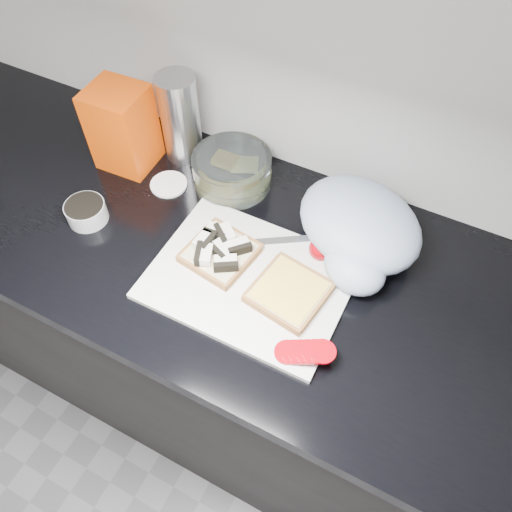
{
  "coord_description": "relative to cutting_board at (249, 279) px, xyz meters",
  "views": [
    {
      "loc": [
        0.4,
        0.64,
        1.76
      ],
      "look_at": [
        0.13,
        1.17,
        0.95
      ],
      "focal_mm": 35.0,
      "sensor_mm": 36.0,
      "label": 1
    }
  ],
  "objects": [
    {
      "name": "bread_right",
      "position": [
        0.09,
        -0.0,
        0.02
      ],
      "size": [
        0.16,
        0.16,
        0.02
      ],
      "rotation": [
        0.0,
        0.0,
        -0.15
      ],
      "color": "beige",
      "rests_on": "cutting_board"
    },
    {
      "name": "knife",
      "position": [
        0.09,
        0.16,
        0.01
      ],
      "size": [
        0.21,
        0.14,
        0.01
      ],
      "rotation": [
        0.0,
        0.0,
        0.57
      ],
      "color": "#B5B5BA",
      "rests_on": "cutting_board"
    },
    {
      "name": "bread_bag",
      "position": [
        -0.43,
        0.19,
        0.09
      ],
      "size": [
        0.13,
        0.12,
        0.2
      ],
      "primitive_type": "cube",
      "rotation": [
        0.0,
        0.0,
        0.04
      ],
      "color": "#F43804",
      "rests_on": "countertop"
    },
    {
      "name": "countertop",
      "position": [
        -0.13,
        0.06,
        -0.03
      ],
      "size": [
        3.5,
        0.64,
        0.04
      ],
      "primitive_type": "cube",
      "color": "black",
      "rests_on": "base_cabinet"
    },
    {
      "name": "tomato_slices",
      "position": [
        0.17,
        -0.11,
        0.02
      ],
      "size": [
        0.12,
        0.09,
        0.02
      ],
      "rotation": [
        0.0,
        0.0,
        -0.11
      ],
      "color": "#A6030D",
      "rests_on": "cutting_board"
    },
    {
      "name": "grocery_bag",
      "position": [
        0.16,
        0.18,
        0.05
      ],
      "size": [
        0.35,
        0.34,
        0.12
      ],
      "rotation": [
        0.0,
        0.0,
        -0.43
      ],
      "color": "#A7B4CE",
      "rests_on": "countertop"
    },
    {
      "name": "cutting_board",
      "position": [
        0.0,
        0.0,
        0.0
      ],
      "size": [
        0.4,
        0.3,
        0.01
      ],
      "primitive_type": "cube",
      "color": "silver",
      "rests_on": "countertop"
    },
    {
      "name": "base_cabinet",
      "position": [
        -0.13,
        0.06,
        -0.48
      ],
      "size": [
        3.5,
        0.6,
        0.86
      ],
      "primitive_type": "cube",
      "color": "black",
      "rests_on": "ground"
    },
    {
      "name": "glass_bowl",
      "position": [
        -0.17,
        0.24,
        0.03
      ],
      "size": [
        0.19,
        0.19,
        0.08
      ],
      "rotation": [
        0.0,
        0.0,
        0.04
      ],
      "color": "silver",
      "rests_on": "countertop"
    },
    {
      "name": "seed_tub",
      "position": [
        -0.4,
        -0.02,
        0.02
      ],
      "size": [
        0.09,
        0.09,
        0.05
      ],
      "color": "#AEB3B3",
      "rests_on": "countertop"
    },
    {
      "name": "bread_left",
      "position": [
        -0.08,
        0.02,
        0.02
      ],
      "size": [
        0.16,
        0.16,
        0.04
      ],
      "rotation": [
        0.0,
        0.0,
        -0.15
      ],
      "color": "beige",
      "rests_on": "cutting_board"
    },
    {
      "name": "whole_tomatoes",
      "position": [
        0.13,
        0.12,
        0.02
      ],
      "size": [
        0.1,
        0.07,
        0.05
      ],
      "rotation": [
        0.0,
        0.0,
        -0.02
      ],
      "color": "#A6030D",
      "rests_on": "countertop"
    },
    {
      "name": "tub_lid",
      "position": [
        -0.3,
        0.16,
        -0.0
      ],
      "size": [
        0.1,
        0.1,
        0.01
      ],
      "primitive_type": "cylinder",
      "rotation": [
        0.0,
        0.0,
        -0.13
      ],
      "color": "white",
      "rests_on": "countertop"
    },
    {
      "name": "steel_canister",
      "position": [
        -0.32,
        0.27,
        0.1
      ],
      "size": [
        0.09,
        0.09,
        0.22
      ],
      "primitive_type": "cylinder",
      "color": "#B3B4B8",
      "rests_on": "countertop"
    }
  ]
}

